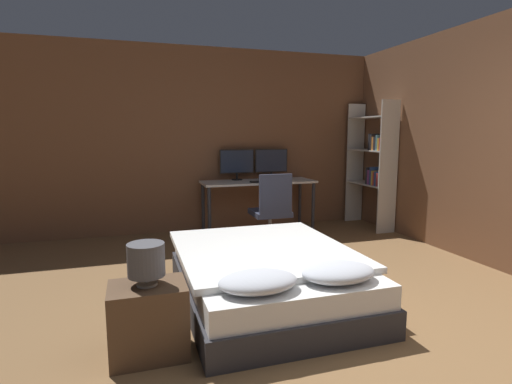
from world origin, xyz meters
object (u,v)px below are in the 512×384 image
(computer_mouse, at_px, (279,180))
(office_chair, at_px, (271,216))
(monitor_left, at_px, (237,163))
(keyboard, at_px, (262,182))
(nightstand, at_px, (149,320))
(bedside_lamp, at_px, (146,260))
(monitor_right, at_px, (271,162))
(bed, at_px, (267,275))
(bookshelf, at_px, (375,161))
(desk, at_px, (258,187))

(computer_mouse, height_order, office_chair, office_chair)
(monitor_left, relative_size, keyboard, 1.52)
(nightstand, relative_size, bedside_lamp, 1.79)
(monitor_right, bearing_deg, office_chair, -109.29)
(bed, xyz_separation_m, office_chair, (0.64, 1.69, 0.15))
(bed, bearing_deg, bookshelf, 40.59)
(desk, distance_m, office_chair, 0.80)
(bed, height_order, computer_mouse, computer_mouse)
(bedside_lamp, bearing_deg, nightstand, -14.04)
(nightstand, height_order, bookshelf, bookshelf)
(bed, bearing_deg, bedside_lamp, -150.26)
(keyboard, bearing_deg, bedside_lamp, -121.36)
(bed, distance_m, monitor_right, 2.91)
(monitor_right, xyz_separation_m, keyboard, (-0.27, -0.39, -0.25))
(desk, xyz_separation_m, monitor_left, (-0.27, 0.19, 0.35))
(bedside_lamp, xyz_separation_m, bookshelf, (3.47, 2.69, 0.39))
(computer_mouse, xyz_separation_m, office_chair, (-0.32, -0.55, -0.40))
(office_chair, bearing_deg, nightstand, -126.25)
(desk, xyz_separation_m, office_chair, (-0.06, -0.74, -0.29))
(nightstand, height_order, monitor_right, monitor_right)
(bed, xyz_separation_m, nightstand, (-1.02, -0.58, 0.01))
(bed, relative_size, computer_mouse, 27.64)
(computer_mouse, bearing_deg, bed, -113.21)
(bed, bearing_deg, keyboard, 72.64)
(bed, height_order, office_chair, office_chair)
(desk, height_order, keyboard, keyboard)
(monitor_left, height_order, bookshelf, bookshelf)
(nightstand, height_order, computer_mouse, computer_mouse)
(bed, distance_m, desk, 2.57)
(nightstand, height_order, keyboard, keyboard)
(desk, height_order, monitor_right, monitor_right)
(keyboard, bearing_deg, office_chair, -95.79)
(monitor_left, bearing_deg, bed, -99.25)
(monitor_left, bearing_deg, bookshelf, -14.46)
(bed, relative_size, keyboard, 5.68)
(bed, bearing_deg, monitor_left, 80.75)
(bedside_lamp, distance_m, monitor_right, 3.80)
(desk, bearing_deg, monitor_left, 144.46)
(bedside_lamp, bearing_deg, monitor_left, 65.72)
(desk, xyz_separation_m, bookshelf, (1.75, -0.33, 0.37))
(bedside_lamp, relative_size, keyboard, 0.81)
(nightstand, bearing_deg, bookshelf, 37.70)
(computer_mouse, relative_size, bookshelf, 0.04)
(bookshelf, bearing_deg, bed, -139.41)
(computer_mouse, bearing_deg, monitor_left, 144.08)
(bookshelf, bearing_deg, computer_mouse, 174.77)
(keyboard, height_order, bookshelf, bookshelf)
(bedside_lamp, relative_size, monitor_left, 0.53)
(desk, bearing_deg, computer_mouse, -36.31)
(nightstand, height_order, desk, desk)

